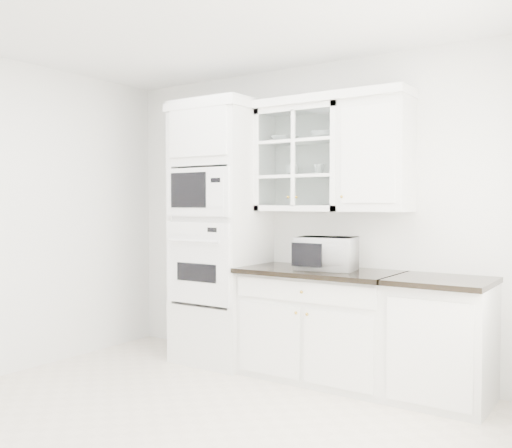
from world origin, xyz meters
The scene contains 13 objects.
ground centered at (0.00, 0.00, 0.01)m, with size 4.00×3.50×0.01m, color beige.
room_shell centered at (0.00, 0.43, 1.78)m, with size 4.00×3.50×2.70m.
oven_column centered at (-0.75, 1.42, 1.20)m, with size 0.76×0.68×2.40m.
base_cabinet_run centered at (0.28, 1.45, 0.46)m, with size 1.32×0.67×0.92m.
extra_base_cabinet centered at (1.28, 1.45, 0.46)m, with size 0.72×0.67×0.92m.
upper_cabinet_glass centered at (0.03, 1.58, 1.85)m, with size 0.80×0.33×0.90m.
upper_cabinet_solid centered at (0.71, 1.58, 1.85)m, with size 0.55×0.33×0.90m, color white.
crown_molding centered at (-0.07, 1.56, 2.33)m, with size 2.14×0.38×0.07m, color white.
countertop_microwave centered at (0.34, 1.44, 1.06)m, with size 0.47×0.39×0.27m, color white.
bowl_a centered at (-0.14, 1.57, 2.04)m, with size 0.21×0.21×0.05m, color white.
bowl_b centered at (0.23, 1.58, 2.04)m, with size 0.22×0.22×0.07m, color white.
cup_a centered at (-0.07, 1.58, 1.76)m, with size 0.12×0.12×0.09m, color white.
cup_b centered at (0.19, 1.58, 1.76)m, with size 0.10×0.10×0.09m, color white.
Camera 1 is at (2.48, -2.76, 1.46)m, focal length 40.00 mm.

